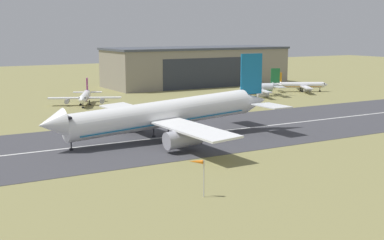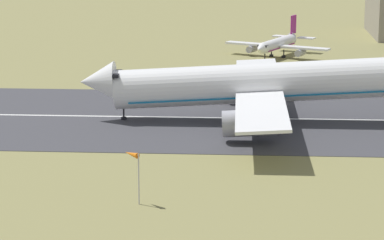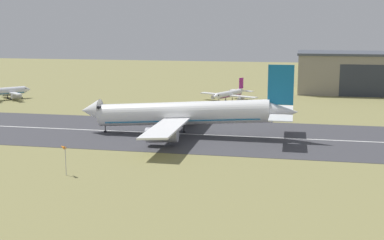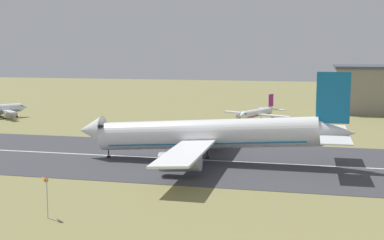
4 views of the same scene
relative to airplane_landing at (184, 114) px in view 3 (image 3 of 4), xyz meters
name	(u,v)px [view 3 (image 3 of 4)]	position (x,y,z in m)	size (l,w,h in m)	color
ground_plane	(209,218)	(16.19, -56.18, -5.56)	(641.88, 641.88, 0.00)	olive
runway_strip	(249,137)	(16.19, 1.72, -5.53)	(401.88, 41.61, 0.06)	#3D3D42
runway_centreline	(249,137)	(16.19, 1.72, -5.50)	(361.69, 0.70, 0.01)	silver
airplane_landing	(184,114)	(0.00, 0.00, 0.00)	(56.06, 53.08, 18.31)	white
airplane_parked_west	(229,94)	(3.15, 61.00, -2.82)	(21.97, 20.43, 8.02)	white
airplane_parked_east	(9,91)	(-78.32, 50.38, -2.49)	(17.93, 17.36, 9.35)	silver
windsock_pole	(63,149)	(-14.72, -38.75, -0.66)	(1.92, 1.88, 5.51)	#B7B7BC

